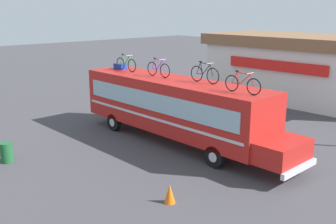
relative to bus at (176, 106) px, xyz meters
The scene contains 10 objects.
ground_plane 1.86m from the bus, behind, with size 120.00×120.00×0.00m, color #423F44.
bus is the anchor object (origin of this frame).
luggage_bag_1 4.89m from the bus, behind, with size 0.76×0.39×0.32m, color #193899.
rooftop_bicycle_1 4.27m from the bus, behind, with size 1.73×0.44×0.93m.
rooftop_bicycle_2 2.12m from the bus, behind, with size 1.67×0.44×0.94m.
rooftop_bicycle_3 2.27m from the bus, 16.67° to the left, with size 1.73×0.44×0.98m.
rooftop_bicycle_4 4.40m from the bus, ahead, with size 1.76×0.44×0.90m.
roadside_building 13.44m from the bus, 93.88° to the left, with size 13.29×6.66×4.65m.
trash_bin 7.97m from the bus, 112.80° to the right, with size 0.54×0.54×0.87m, color #1E592D.
traffic_cone 6.66m from the bus, 46.04° to the right, with size 0.38×0.38×0.69m, color orange.
Camera 1 is at (13.70, -13.16, 6.41)m, focal length 42.31 mm.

